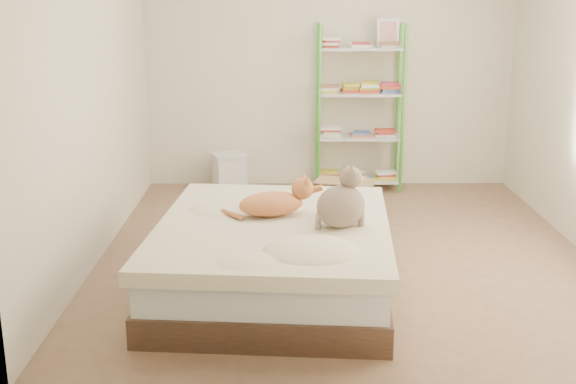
{
  "coord_description": "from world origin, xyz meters",
  "views": [
    {
      "loc": [
        -0.48,
        -5.43,
        1.98
      ],
      "look_at": [
        -0.44,
        -0.49,
        0.62
      ],
      "focal_mm": 45.0,
      "sensor_mm": 36.0,
      "label": 1
    }
  ],
  "objects_px": {
    "bed": "(274,256)",
    "white_bin": "(230,171)",
    "shelf_unit": "(360,110)",
    "orange_cat": "(271,201)",
    "cardboard_box": "(342,201)",
    "grey_cat": "(341,197)"
  },
  "relations": [
    {
      "from": "orange_cat",
      "to": "cardboard_box",
      "type": "height_order",
      "value": "orange_cat"
    },
    {
      "from": "white_bin",
      "to": "orange_cat",
      "type": "bearing_deg",
      "value": -79.34
    },
    {
      "from": "cardboard_box",
      "to": "orange_cat",
      "type": "bearing_deg",
      "value": -97.41
    },
    {
      "from": "orange_cat",
      "to": "cardboard_box",
      "type": "relative_size",
      "value": 0.89
    },
    {
      "from": "bed",
      "to": "white_bin",
      "type": "relative_size",
      "value": 4.93
    },
    {
      "from": "cardboard_box",
      "to": "white_bin",
      "type": "height_order",
      "value": "cardboard_box"
    },
    {
      "from": "orange_cat",
      "to": "shelf_unit",
      "type": "bearing_deg",
      "value": 56.65
    },
    {
      "from": "grey_cat",
      "to": "cardboard_box",
      "type": "height_order",
      "value": "grey_cat"
    },
    {
      "from": "bed",
      "to": "cardboard_box",
      "type": "height_order",
      "value": "bed"
    },
    {
      "from": "cardboard_box",
      "to": "white_bin",
      "type": "bearing_deg",
      "value": 151.49
    },
    {
      "from": "grey_cat",
      "to": "white_bin",
      "type": "relative_size",
      "value": 0.99
    },
    {
      "from": "bed",
      "to": "orange_cat",
      "type": "bearing_deg",
      "value": 102.27
    },
    {
      "from": "bed",
      "to": "grey_cat",
      "type": "distance_m",
      "value": 0.64
    },
    {
      "from": "shelf_unit",
      "to": "white_bin",
      "type": "xyz_separation_m",
      "value": [
        -1.34,
        -0.03,
        -0.64
      ]
    },
    {
      "from": "bed",
      "to": "white_bin",
      "type": "bearing_deg",
      "value": 105.15
    },
    {
      "from": "orange_cat",
      "to": "grey_cat",
      "type": "height_order",
      "value": "grey_cat"
    },
    {
      "from": "shelf_unit",
      "to": "orange_cat",
      "type": "bearing_deg",
      "value": -108.92
    },
    {
      "from": "grey_cat",
      "to": "white_bin",
      "type": "bearing_deg",
      "value": -8.13
    },
    {
      "from": "shelf_unit",
      "to": "grey_cat",
      "type": "bearing_deg",
      "value": -98.32
    },
    {
      "from": "grey_cat",
      "to": "shelf_unit",
      "type": "xyz_separation_m",
      "value": [
        0.41,
        2.78,
        0.14
      ]
    },
    {
      "from": "orange_cat",
      "to": "shelf_unit",
      "type": "xyz_separation_m",
      "value": [
        0.87,
        2.53,
        0.24
      ]
    },
    {
      "from": "bed",
      "to": "white_bin",
      "type": "height_order",
      "value": "bed"
    }
  ]
}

